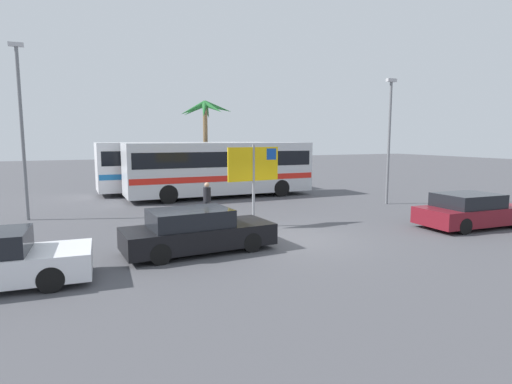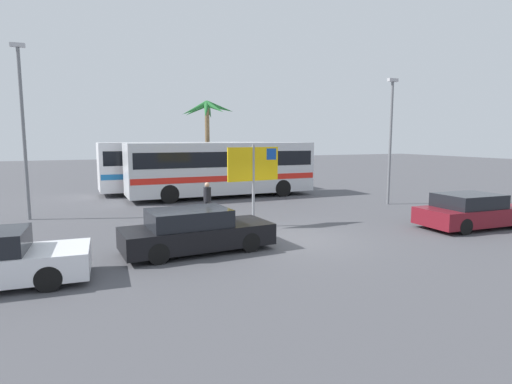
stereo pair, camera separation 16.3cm
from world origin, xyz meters
name	(u,v)px [view 1 (the left image)]	position (x,y,z in m)	size (l,w,h in m)	color
ground	(294,240)	(0.00, 0.00, 0.00)	(120.00, 120.00, 0.00)	#4C4C51
bus_front_coach	(221,167)	(1.15, 10.80, 1.78)	(10.81, 2.62, 3.17)	silver
bus_rear_coach	(186,164)	(-0.06, 14.13, 1.78)	(10.81, 2.62, 3.17)	white
ferry_sign	(255,167)	(-0.36, 2.54, 2.33)	(2.19, 0.29, 3.20)	gray
car_maroon	(471,211)	(7.25, -1.02, 0.64)	(4.38, 2.07, 1.32)	maroon
car_black	(197,231)	(-3.47, -0.12, 0.64)	(4.61, 2.02, 1.32)	black
pedestrian_crossing_lot	(207,198)	(-1.66, 4.54, 0.93)	(0.32, 0.32, 1.60)	#2D2D33
lamp_post_left_side	(389,136)	(8.26, 4.83, 3.54)	(0.56, 0.20, 6.44)	slate
lamp_post_right_side	(22,126)	(-8.60, 7.61, 3.96)	(0.56, 0.20, 7.26)	slate
palm_tree_seaside	(205,117)	(2.07, 16.66, 4.95)	(3.95, 3.73, 6.08)	brown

